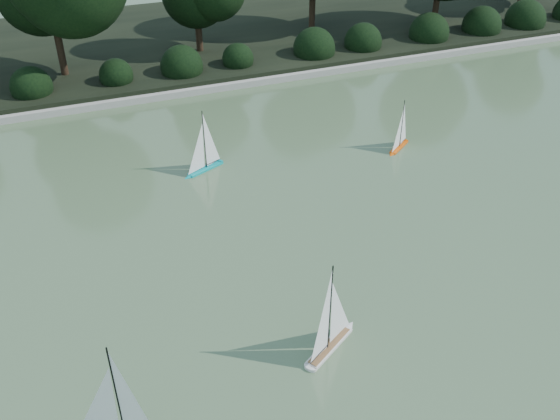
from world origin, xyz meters
name	(u,v)px	position (x,y,z in m)	size (l,w,h in m)	color
ground	(327,306)	(0.00, 0.00, 0.00)	(80.00, 80.00, 0.00)	#3D5130
pond_coping	(188,91)	(0.00, 9.00, 0.09)	(40.00, 0.35, 0.18)	gray
far_bank	(157,43)	(0.00, 13.00, 0.15)	(40.00, 8.00, 0.30)	black
shrub_hedge	(179,67)	(0.00, 9.90, 0.45)	(29.10, 1.10, 1.10)	black
sailboat_white_b	(333,332)	(-0.28, -0.77, 0.26)	(1.13, 0.80, 1.70)	silver
sailboat_orange	(399,141)	(3.73, 4.22, 0.20)	(0.80, 0.63, 1.24)	#E24F05
sailboat_teal	(202,162)	(-0.73, 4.87, 0.23)	(1.02, 0.57, 1.45)	#079493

